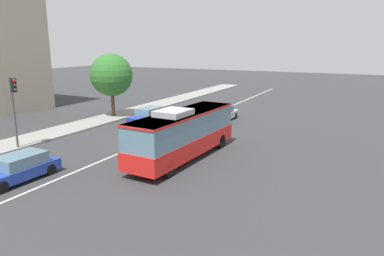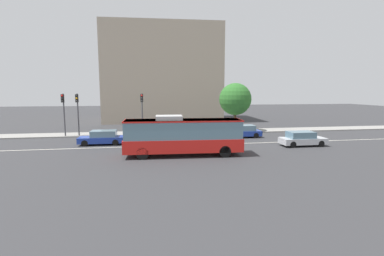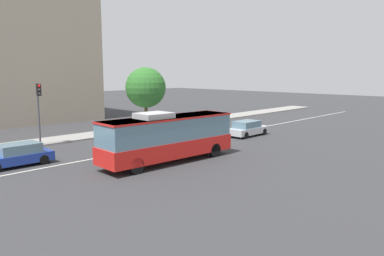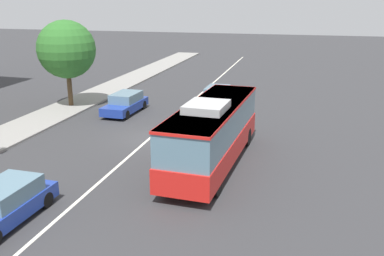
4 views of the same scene
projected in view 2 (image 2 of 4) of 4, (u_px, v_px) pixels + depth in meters
name	position (u px, v px, depth m)	size (l,w,h in m)	color
ground_plane	(207.00, 145.00, 29.19)	(160.00, 160.00, 0.00)	#333335
sidewalk_kerb	(194.00, 132.00, 37.55)	(80.00, 3.28, 0.14)	gray
lane_centre_line	(207.00, 144.00, 29.19)	(76.00, 0.16, 0.01)	silver
transit_bus	(183.00, 135.00, 24.04)	(10.12, 3.03, 3.46)	red
sedan_silver	(302.00, 139.00, 28.40)	(4.51, 1.84, 1.46)	#B7BABF
sedan_blue	(242.00, 131.00, 33.61)	(4.56, 1.95, 1.46)	#1E3899
sedan_blue_ahead	(102.00, 138.00, 29.10)	(4.54, 1.90, 1.46)	#1E3899
traffic_light_near_corner	(142.00, 107.00, 34.61)	(0.32, 0.62, 5.20)	#47474C
traffic_light_mid_block	(63.00, 108.00, 33.26)	(0.32, 0.62, 5.20)	#47474C
traffic_light_far_corner	(78.00, 107.00, 33.60)	(0.33, 0.62, 5.20)	#47474C
street_tree_kerbside_left	(235.00, 99.00, 37.95)	(4.33, 4.33, 6.57)	#4C3823
office_block_background	(163.00, 75.00, 52.96)	(21.14, 14.74, 17.00)	tan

